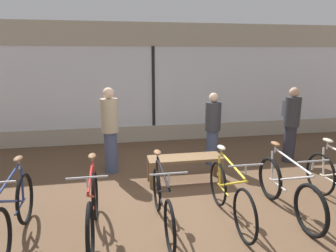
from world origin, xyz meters
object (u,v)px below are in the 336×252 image
(bicycle_far_left, at_px, (14,214))
(customer_near_rack, at_px, (110,129))
(bicycle_center_left, at_px, (162,202))
(bicycle_left, at_px, (93,209))
(customer_mid_floor, at_px, (213,128))
(display_bench, at_px, (185,161))
(customer_by_window, at_px, (291,122))
(bicycle_right, at_px, (288,190))
(bicycle_center_right, at_px, (230,194))

(bicycle_far_left, distance_m, customer_near_rack, 2.59)
(bicycle_center_left, relative_size, customer_near_rack, 0.99)
(bicycle_left, height_order, customer_mid_floor, customer_mid_floor)
(display_bench, distance_m, customer_by_window, 2.72)
(bicycle_right, distance_m, display_bench, 1.91)
(bicycle_right, relative_size, customer_by_window, 1.06)
(bicycle_center_right, relative_size, customer_near_rack, 0.99)
(bicycle_center_right, height_order, display_bench, bicycle_center_right)
(bicycle_far_left, xyz_separation_m, bicycle_right, (3.84, 0.02, -0.01))
(bicycle_left, height_order, bicycle_center_left, bicycle_left)
(bicycle_left, bearing_deg, customer_by_window, 27.51)
(bicycle_far_left, height_order, bicycle_left, bicycle_far_left)
(bicycle_right, xyz_separation_m, display_bench, (-1.24, 1.45, 0.02))
(bicycle_right, bearing_deg, customer_by_window, 57.72)
(bicycle_right, xyz_separation_m, customer_by_window, (1.34, 2.13, 0.52))
(bicycle_left, distance_m, customer_by_window, 4.76)
(bicycle_far_left, distance_m, customer_mid_floor, 4.14)
(display_bench, height_order, customer_by_window, customer_by_window)
(bicycle_far_left, height_order, bicycle_center_left, bicycle_far_left)
(bicycle_far_left, relative_size, bicycle_right, 0.99)
(bicycle_right, bearing_deg, bicycle_center_right, -179.93)
(customer_near_rack, bearing_deg, bicycle_right, -40.01)
(bicycle_center_left, distance_m, display_bench, 1.61)
(bicycle_left, xyz_separation_m, customer_mid_floor, (2.43, 2.33, 0.43))
(bicycle_center_right, xyz_separation_m, customer_near_rack, (-1.70, 2.20, 0.52))
(display_bench, bearing_deg, customer_mid_floor, 45.48)
(bicycle_left, xyz_separation_m, bicycle_right, (2.86, 0.06, -0.01))
(bicycle_center_right, height_order, bicycle_right, bicycle_right)
(customer_near_rack, bearing_deg, bicycle_center_right, -52.37)
(customer_near_rack, xyz_separation_m, customer_mid_floor, (2.19, 0.07, -0.10))
(bicycle_far_left, relative_size, customer_near_rack, 1.01)
(customer_near_rack, relative_size, customer_mid_floor, 1.10)
(bicycle_center_right, bearing_deg, bicycle_far_left, -179.54)
(display_bench, bearing_deg, bicycle_right, -49.39)
(display_bench, relative_size, customer_near_rack, 0.80)
(display_bench, relative_size, customer_by_window, 0.83)
(bicycle_right, distance_m, customer_near_rack, 3.46)
(customer_by_window, bearing_deg, bicycle_left, -152.49)
(bicycle_far_left, bearing_deg, bicycle_center_right, 0.46)
(customer_near_rack, bearing_deg, display_bench, -28.60)
(bicycle_far_left, bearing_deg, customer_by_window, 22.54)
(customer_by_window, bearing_deg, customer_near_rack, 178.95)
(bicycle_center_right, bearing_deg, customer_mid_floor, 77.70)
(bicycle_right, height_order, customer_mid_floor, customer_mid_floor)
(display_bench, relative_size, customer_mid_floor, 0.88)
(bicycle_left, height_order, display_bench, bicycle_left)
(bicycle_left, relative_size, bicycle_center_right, 1.00)
(customer_by_window, bearing_deg, bicycle_far_left, -157.46)
(bicycle_left, xyz_separation_m, display_bench, (1.62, 1.51, 0.01))
(bicycle_far_left, height_order, display_bench, bicycle_far_left)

